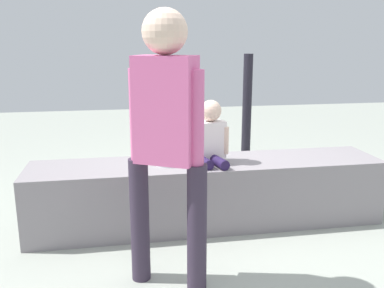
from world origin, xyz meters
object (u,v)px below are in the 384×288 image
(cake_box_white, at_px, (183,190))
(cake_plate, at_px, (169,161))
(water_bottle_near_gift, at_px, (209,191))
(handbag_black_leather, at_px, (60,187))
(adult_standing, at_px, (166,128))
(water_bottle_far_side, at_px, (228,175))
(gift_bag, at_px, (102,177))
(handbag_brown_canvas, at_px, (153,168))
(child_seated, at_px, (211,136))

(cake_box_white, bearing_deg, cake_plate, -108.01)
(water_bottle_near_gift, height_order, handbag_black_leather, handbag_black_leather)
(cake_box_white, xyz_separation_m, handbag_black_leather, (-1.14, 0.09, 0.07))
(adult_standing, bearing_deg, water_bottle_far_side, 64.49)
(gift_bag, distance_m, handbag_brown_canvas, 0.57)
(adult_standing, xyz_separation_m, cake_box_white, (0.31, 1.44, -0.91))
(gift_bag, xyz_separation_m, cake_box_white, (0.76, -0.28, -0.08))
(cake_plate, distance_m, handbag_brown_canvas, 1.22)
(handbag_brown_canvas, bearing_deg, handbag_black_leather, -155.10)
(gift_bag, height_order, cake_box_white, gift_bag)
(handbag_black_leather, xyz_separation_m, handbag_brown_canvas, (0.90, 0.42, 0.01))
(child_seated, distance_m, water_bottle_far_side, 1.18)
(gift_bag, xyz_separation_m, water_bottle_far_side, (1.26, -0.02, -0.04))
(handbag_black_leather, bearing_deg, adult_standing, -61.86)
(cake_box_white, distance_m, handbag_brown_canvas, 0.57)
(child_seated, distance_m, handbag_black_leather, 1.58)
(child_seated, distance_m, gift_bag, 1.41)
(water_bottle_near_gift, bearing_deg, cake_box_white, 143.12)
(adult_standing, relative_size, handbag_black_leather, 4.63)
(child_seated, bearing_deg, cake_box_white, 99.36)
(cake_box_white, relative_size, handbag_brown_canvas, 0.95)
(child_seated, relative_size, handbag_black_leather, 1.40)
(child_seated, relative_size, adult_standing, 0.30)
(water_bottle_near_gift, distance_m, cake_box_white, 0.27)
(child_seated, bearing_deg, water_bottle_far_side, 67.14)
(gift_bag, bearing_deg, cake_box_white, -19.93)
(cake_plate, height_order, cake_box_white, cake_plate)
(adult_standing, relative_size, gift_bag, 5.17)
(water_bottle_near_gift, relative_size, handbag_black_leather, 0.59)
(cake_plate, height_order, gift_bag, cake_plate)
(cake_plate, distance_m, gift_bag, 1.15)
(child_seated, height_order, handbag_black_leather, child_seated)
(water_bottle_near_gift, relative_size, cake_box_white, 0.59)
(handbag_brown_canvas, bearing_deg, child_seated, -73.37)
(water_bottle_near_gift, bearing_deg, water_bottle_far_side, 55.27)
(handbag_brown_canvas, bearing_deg, adult_standing, -92.19)
(child_seated, height_order, handbag_brown_canvas, child_seated)
(child_seated, bearing_deg, cake_plate, 176.83)
(cake_plate, relative_size, handbag_brown_canvas, 0.63)
(water_bottle_far_side, xyz_separation_m, handbag_black_leather, (-1.63, -0.17, 0.03))
(adult_standing, relative_size, water_bottle_near_gift, 7.89)
(handbag_brown_canvas, bearing_deg, cake_plate, -88.53)
(water_bottle_near_gift, bearing_deg, gift_bag, 155.96)
(gift_bag, bearing_deg, water_bottle_near_gift, -24.04)
(cake_plate, relative_size, cake_box_white, 0.66)
(cake_box_white, bearing_deg, handbag_black_leather, 175.48)
(water_bottle_far_side, height_order, handbag_brown_canvas, handbag_brown_canvas)
(child_seated, xyz_separation_m, water_bottle_far_side, (0.39, 0.93, -0.63))
(cake_box_white, xyz_separation_m, handbag_brown_canvas, (-0.24, 0.51, 0.08))
(adult_standing, bearing_deg, water_bottle_near_gift, 67.85)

